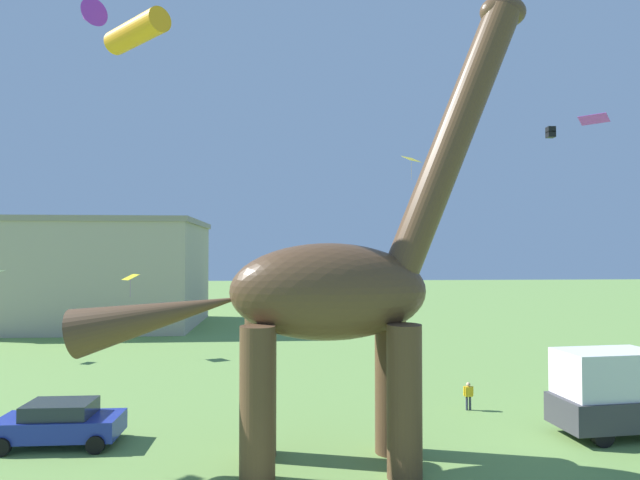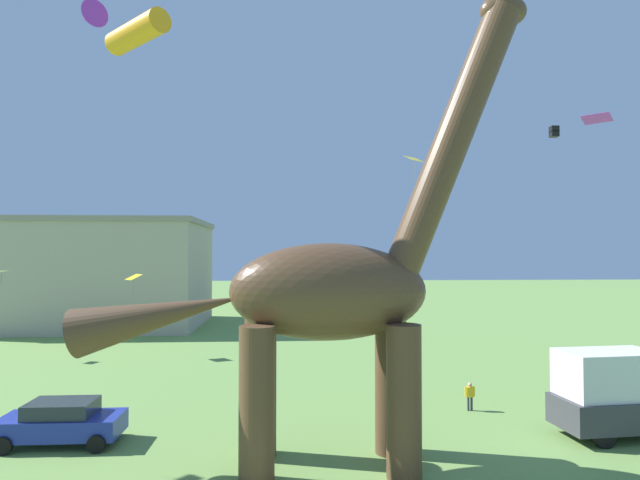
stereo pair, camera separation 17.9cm
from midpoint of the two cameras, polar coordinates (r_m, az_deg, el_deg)
dinosaur_sculpture at (r=16.99m, az=0.96°, el=-5.66°), size 14.88×3.15×15.55m
parked_sedan_left at (r=21.87m, az=-26.19°, el=-17.40°), size 4.21×2.00×1.55m
parked_box_truck at (r=23.46m, az=30.76°, el=-14.11°), size 5.76×2.58×3.20m
person_strolling_adult at (r=24.65m, az=16.27°, el=-15.82°), size 0.45×0.20×1.21m
kite_trailing at (r=37.07m, az=-19.57°, el=-3.85°), size 1.33×1.39×1.50m
kite_apex at (r=39.98m, az=-31.37°, el=-2.95°), size 0.80×0.93×0.96m
kite_mid_right at (r=20.73m, az=-20.07°, el=20.81°), size 3.18×3.17×0.90m
kite_far_left at (r=30.22m, az=28.15°, el=11.63°), size 1.61×1.60×0.27m
kite_drifting at (r=38.73m, az=10.37°, el=8.69°), size 1.60×1.53×1.75m
kite_high_left at (r=39.04m, az=24.33°, el=10.73°), size 0.53×0.53×0.72m
background_building_block at (r=54.30m, az=-23.85°, el=-3.29°), size 21.68×13.91×10.01m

